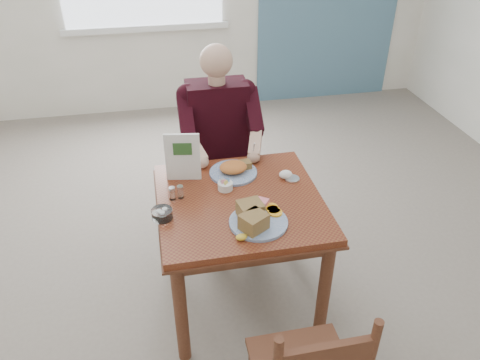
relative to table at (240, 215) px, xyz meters
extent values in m
plane|color=#73675D|center=(0.00, 0.00, -0.64)|extent=(6.00, 6.00, 0.00)
ellipsoid|color=yellow|center=(-0.06, -0.34, 0.13)|extent=(0.07, 0.06, 0.03)
ellipsoid|color=white|center=(0.31, 0.15, 0.14)|extent=(0.10, 0.09, 0.05)
cylinder|color=silver|center=(0.34, 0.13, 0.12)|extent=(0.09, 0.09, 0.01)
cube|color=white|center=(-0.40, 2.96, 0.28)|extent=(1.72, 0.04, 0.06)
cube|color=brown|center=(0.00, 0.00, 0.09)|extent=(0.90, 0.90, 0.04)
cube|color=brown|center=(0.00, 0.00, 0.06)|extent=(0.92, 0.92, 0.01)
cylinder|color=brown|center=(-0.39, -0.39, -0.28)|extent=(0.07, 0.07, 0.71)
cylinder|color=brown|center=(0.39, -0.39, -0.28)|extent=(0.07, 0.07, 0.71)
cylinder|color=brown|center=(-0.39, 0.39, -0.28)|extent=(0.07, 0.07, 0.71)
cylinder|color=brown|center=(0.39, 0.39, -0.28)|extent=(0.07, 0.07, 0.71)
cube|color=brown|center=(0.00, -0.39, 0.02)|extent=(0.80, 0.03, 0.08)
cube|color=brown|center=(0.00, 0.39, 0.02)|extent=(0.80, 0.03, 0.08)
cube|color=brown|center=(-0.39, 0.00, 0.02)|extent=(0.03, 0.80, 0.08)
cube|color=brown|center=(0.39, 0.00, 0.02)|extent=(0.03, 0.80, 0.08)
cylinder|color=brown|center=(-0.18, 0.57, -0.41)|extent=(0.04, 0.04, 0.45)
cylinder|color=brown|center=(0.18, 0.57, -0.41)|extent=(0.04, 0.04, 0.45)
cylinder|color=brown|center=(-0.18, 0.93, -0.41)|extent=(0.04, 0.04, 0.45)
cylinder|color=brown|center=(0.18, 0.93, -0.41)|extent=(0.04, 0.04, 0.45)
cube|color=brown|center=(0.00, 0.75, -0.17)|extent=(0.42, 0.42, 0.03)
cylinder|color=brown|center=(-0.18, 0.93, 0.06)|extent=(0.04, 0.04, 0.50)
cylinder|color=brown|center=(0.18, 0.93, 0.06)|extent=(0.04, 0.04, 0.50)
cube|color=brown|center=(0.00, 0.93, 0.16)|extent=(0.38, 0.03, 0.14)
cube|color=brown|center=(0.09, -1.10, 0.16)|extent=(0.38, 0.03, 0.14)
cube|color=gray|center=(-0.10, 0.63, -0.10)|extent=(0.13, 0.38, 0.12)
cube|color=gray|center=(0.10, 0.63, -0.10)|extent=(0.13, 0.38, 0.12)
cube|color=gray|center=(-0.10, 0.45, -0.40)|extent=(0.10, 0.10, 0.48)
cube|color=gray|center=(0.10, 0.45, -0.40)|extent=(0.10, 0.10, 0.48)
cube|color=black|center=(0.00, 0.78, 0.20)|extent=(0.40, 0.22, 0.58)
sphere|color=black|center=(-0.19, 0.78, 0.42)|extent=(0.15, 0.15, 0.15)
sphere|color=black|center=(0.19, 0.78, 0.42)|extent=(0.15, 0.15, 0.15)
cylinder|color=tan|center=(0.00, 0.76, 0.51)|extent=(0.11, 0.11, 0.08)
sphere|color=tan|center=(0.00, 0.76, 0.64)|extent=(0.21, 0.21, 0.21)
cube|color=black|center=(-0.22, 0.67, 0.32)|extent=(0.09, 0.29, 0.27)
cube|color=black|center=(0.22, 0.67, 0.32)|extent=(0.09, 0.29, 0.27)
sphere|color=black|center=(-0.22, 0.55, 0.22)|extent=(0.09, 0.09, 0.09)
sphere|color=black|center=(0.22, 0.55, 0.22)|extent=(0.09, 0.09, 0.09)
cube|color=tan|center=(-0.19, 0.46, 0.19)|extent=(0.14, 0.23, 0.14)
cube|color=tan|center=(0.19, 0.46, 0.19)|extent=(0.14, 0.23, 0.14)
sphere|color=tan|center=(-0.16, 0.37, 0.15)|extent=(0.08, 0.08, 0.08)
sphere|color=tan|center=(0.16, 0.37, 0.15)|extent=(0.08, 0.08, 0.08)
cylinder|color=silver|center=(0.16, 0.37, 0.20)|extent=(0.01, 0.05, 0.12)
cylinder|color=white|center=(0.05, -0.24, 0.12)|extent=(0.40, 0.40, 0.02)
cube|color=tan|center=(0.01, -0.29, 0.17)|extent=(0.16, 0.16, 0.08)
cube|color=tan|center=(0.02, -0.19, 0.17)|extent=(0.14, 0.13, 0.08)
cylinder|color=#FBA81A|center=(0.15, -0.19, 0.13)|extent=(0.09, 0.09, 0.01)
cylinder|color=#FBA81A|center=(0.15, -0.17, 0.13)|extent=(0.10, 0.10, 0.01)
cylinder|color=#FBA81A|center=(0.14, -0.14, 0.13)|extent=(0.10, 0.10, 0.01)
cube|color=#EF7181|center=(0.10, -0.10, 0.14)|extent=(0.08, 0.08, 0.03)
cylinder|color=white|center=(0.01, 0.26, 0.12)|extent=(0.32, 0.32, 0.02)
ellipsoid|color=#BF702D|center=(0.01, 0.26, 0.16)|extent=(0.18, 0.16, 0.06)
cube|color=tan|center=(0.07, 0.29, 0.15)|extent=(0.11, 0.08, 0.04)
cylinder|color=white|center=(-0.06, 0.11, 0.13)|extent=(0.10, 0.10, 0.04)
cube|color=pink|center=(-0.07, 0.11, 0.17)|extent=(0.03, 0.02, 0.02)
cube|color=#6699D8|center=(-0.05, 0.12, 0.17)|extent=(0.03, 0.02, 0.02)
cube|color=#EAD159|center=(-0.06, 0.10, 0.17)|extent=(0.03, 0.03, 0.02)
cube|color=white|center=(-0.08, 0.12, 0.17)|extent=(0.03, 0.01, 0.02)
cylinder|color=white|center=(-0.37, 0.07, 0.14)|extent=(0.04, 0.04, 0.06)
cylinder|color=silver|center=(-0.37, 0.07, 0.18)|extent=(0.04, 0.04, 0.01)
cylinder|color=white|center=(-0.32, 0.07, 0.14)|extent=(0.04, 0.04, 0.06)
cylinder|color=silver|center=(-0.32, 0.07, 0.18)|extent=(0.04, 0.04, 0.01)
cylinder|color=white|center=(-0.43, -0.09, 0.14)|extent=(0.12, 0.12, 0.05)
cylinder|color=white|center=(-0.45, -0.09, 0.15)|extent=(0.03, 0.03, 0.02)
cylinder|color=white|center=(-0.42, -0.08, 0.15)|extent=(0.03, 0.03, 0.02)
cylinder|color=white|center=(-0.43, -0.11, 0.15)|extent=(0.03, 0.03, 0.02)
cube|color=white|center=(-0.28, 0.26, 0.26)|extent=(0.20, 0.05, 0.30)
cube|color=#2D5926|center=(-0.28, 0.25, 0.32)|extent=(0.11, 0.02, 0.07)
camera|label=1|loc=(-0.41, -2.07, 1.61)|focal=35.00mm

